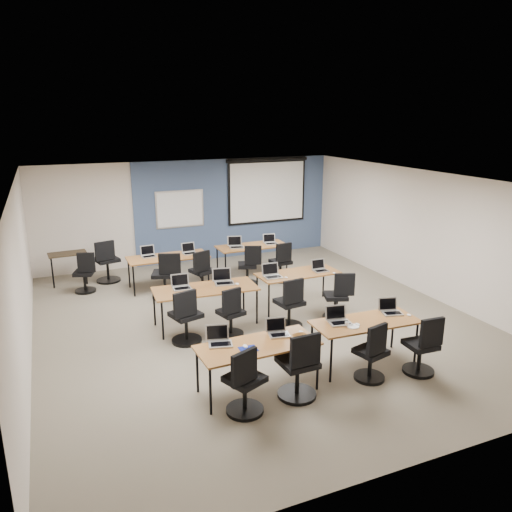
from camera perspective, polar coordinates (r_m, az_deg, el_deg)
name	(u,v)px	position (r m, az deg, el deg)	size (l,w,h in m)	color
floor	(257,321)	(9.72, 0.09, -7.39)	(8.00, 9.00, 0.02)	#6B6354
ceiling	(257,181)	(9.00, 0.10, 8.61)	(8.00, 9.00, 0.02)	white
wall_back	(190,212)	(13.42, -7.51, 5.06)	(8.00, 0.04, 2.70)	beige
wall_front	(424,358)	(5.68, 18.60, -11.01)	(8.00, 0.04, 2.70)	beige
wall_left	(21,280)	(8.59, -25.28, -2.53)	(0.04, 9.00, 2.70)	beige
wall_right	(427,234)	(11.40, 18.94, 2.40)	(0.04, 9.00, 2.70)	beige
blue_accent_panel	(235,208)	(13.77, -2.44, 5.46)	(5.50, 0.04, 2.70)	#3D5977
whiteboard	(180,209)	(13.25, -8.69, 5.32)	(1.28, 0.03, 0.98)	silver
projector_screen	(267,187)	(13.98, 1.30, 7.85)	(2.40, 0.10, 1.82)	black
training_table_front_left	(258,347)	(7.13, 0.21, -10.40)	(1.73, 0.72, 0.73)	olive
training_table_front_right	(365,324)	(8.05, 12.39, -7.60)	(1.69, 0.70, 0.73)	#A06D30
training_table_mid_left	(205,290)	(9.34, -5.81, -3.90)	(1.92, 0.80, 0.73)	#9D6132
training_table_mid_right	(298,275)	(10.21, 4.82, -2.18)	(1.69, 0.70, 0.73)	brown
training_table_back_left	(168,258)	(11.51, -10.01, -0.27)	(1.82, 0.76, 0.73)	brown
training_table_back_right	(252,247)	(12.28, -0.44, 0.99)	(1.74, 0.72, 0.73)	brown
laptop_0	(219,339)	(7.12, -4.24, -9.49)	(0.33, 0.28, 0.25)	#A5A5B2
mouse_0	(245,346)	(7.02, -1.22, -10.27)	(0.07, 0.10, 0.04)	white
task_chair_0	(245,387)	(6.75, -1.31, -14.69)	(0.54, 0.51, 0.99)	black
laptop_1	(278,331)	(7.39, 2.52, -8.52)	(0.30, 0.26, 0.23)	silver
mouse_1	(301,332)	(7.47, 5.19, -8.68)	(0.07, 0.10, 0.04)	white
task_chair_1	(299,371)	(7.10, 4.96, -12.91)	(0.55, 0.55, 1.03)	black
laptop_2	(338,319)	(7.88, 9.40, -7.08)	(0.33, 0.28, 0.25)	#AAAAB1
mouse_2	(357,324)	(7.86, 11.52, -7.67)	(0.06, 0.10, 0.03)	white
task_chair_2	(372,357)	(7.71, 13.11, -11.16)	(0.46, 0.46, 0.95)	black
laptop_3	(390,309)	(8.42, 15.12, -5.92)	(0.31, 0.26, 0.24)	#B1B1BC
mouse_3	(409,315)	(8.41, 17.09, -6.47)	(0.06, 0.09, 0.03)	white
task_chair_3	(423,350)	(8.10, 18.52, -10.16)	(0.48, 0.48, 0.97)	black
laptop_4	(181,285)	(9.36, -8.55, -3.29)	(0.33, 0.28, 0.25)	silver
mouse_4	(193,290)	(9.22, -7.20, -3.87)	(0.06, 0.10, 0.04)	white
task_chair_4	(186,321)	(8.74, -8.01, -7.34)	(0.54, 0.53, 1.01)	black
laptop_5	(223,280)	(9.55, -3.75, -2.72)	(0.36, 0.31, 0.27)	#A7A7AB
mouse_5	(237,284)	(9.47, -2.16, -3.20)	(0.06, 0.10, 0.04)	white
task_chair_5	(231,316)	(8.92, -2.86, -6.90)	(0.46, 0.46, 0.95)	black
laptop_6	(272,274)	(9.90, 1.84, -2.03)	(0.34, 0.29, 0.26)	#B1B1BF
mouse_6	(286,277)	(9.86, 3.46, -2.46)	(0.05, 0.09, 0.03)	white
task_chair_6	(290,307)	(9.26, 3.93, -5.87)	(0.52, 0.52, 1.00)	black
laptop_7	(320,268)	(10.36, 7.31, -1.38)	(0.30, 0.25, 0.23)	silver
mouse_7	(334,273)	(10.23, 8.94, -1.94)	(0.05, 0.09, 0.03)	white
task_chair_7	(338,300)	(9.77, 9.32, -4.98)	(0.50, 0.48, 0.96)	black
laptop_8	(148,254)	(11.57, -12.21, 0.24)	(0.32, 0.27, 0.24)	#ACACAD
mouse_8	(159,258)	(11.35, -10.98, -0.26)	(0.05, 0.09, 0.03)	white
task_chair_8	(166,279)	(10.87, -10.25, -2.64)	(0.59, 0.57, 1.04)	black
laptop_9	(189,251)	(11.66, -7.65, 0.59)	(0.32, 0.27, 0.24)	#BBBAC1
mouse_9	(204,254)	(11.55, -5.92, 0.25)	(0.07, 0.11, 0.04)	white
task_chair_9	(202,275)	(11.12, -6.16, -2.18)	(0.53, 0.51, 0.99)	black
laptop_10	(236,245)	(12.10, -2.31, 1.30)	(0.35, 0.29, 0.26)	#AEAEAF
mouse_10	(248,248)	(11.99, -0.94, 0.92)	(0.06, 0.10, 0.04)	white
task_chair_10	(249,268)	(11.57, -0.83, -1.43)	(0.50, 0.48, 0.96)	black
laptop_11	(270,241)	(12.44, 1.66, 1.69)	(0.31, 0.26, 0.24)	silver
mouse_11	(278,245)	(12.25, 2.50, 1.23)	(0.06, 0.10, 0.04)	white
task_chair_11	(281,265)	(11.82, 2.91, -1.05)	(0.49, 0.49, 0.97)	black
blue_mousepad	(248,349)	(6.97, -0.89, -10.58)	(0.24, 0.20, 0.01)	navy
snack_bowl	(301,337)	(7.26, 5.16, -9.26)	(0.25, 0.25, 0.06)	brown
snack_plate	(353,326)	(7.79, 11.03, -7.90)	(0.19, 0.19, 0.01)	white
coffee_cup	(347,324)	(7.77, 10.39, -7.71)	(0.05, 0.05, 0.05)	silver
utility_table	(68,257)	(12.35, -20.72, -0.15)	(0.84, 0.47, 0.75)	black
spare_chair_a	(107,265)	(12.25, -16.66, -0.95)	(0.56, 0.56, 1.03)	black
spare_chair_b	(85,276)	(11.70, -18.95, -2.15)	(0.47, 0.46, 0.95)	black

